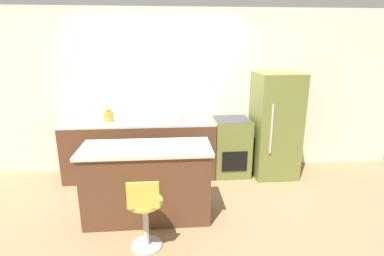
% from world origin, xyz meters
% --- Properties ---
extents(ground_plane, '(14.00, 14.00, 0.00)m').
position_xyz_m(ground_plane, '(0.00, 0.00, 0.00)').
color(ground_plane, '#8E704C').
extents(wall_back, '(8.00, 0.06, 2.60)m').
position_xyz_m(wall_back, '(0.00, 0.63, 1.30)').
color(wall_back, silver).
rests_on(wall_back, ground_plane).
extents(back_counter, '(2.32, 0.58, 0.91)m').
position_xyz_m(back_counter, '(-0.35, 0.31, 0.45)').
color(back_counter, brown).
rests_on(back_counter, ground_plane).
extents(kitchen_island, '(1.53, 0.64, 0.91)m').
position_xyz_m(kitchen_island, '(-0.17, -0.88, 0.46)').
color(kitchen_island, brown).
rests_on(kitchen_island, ground_plane).
extents(oven_range, '(0.56, 0.60, 0.91)m').
position_xyz_m(oven_range, '(1.10, 0.31, 0.46)').
color(oven_range, olive).
rests_on(oven_range, ground_plane).
extents(refrigerator, '(0.66, 0.73, 1.64)m').
position_xyz_m(refrigerator, '(1.78, 0.25, 0.82)').
color(refrigerator, olive).
rests_on(refrigerator, ground_plane).
extents(stool_chair, '(0.36, 0.36, 0.82)m').
position_xyz_m(stool_chair, '(-0.16, -1.50, 0.40)').
color(stool_chair, '#B7B7BC').
rests_on(stool_chair, ground_plane).
extents(kettle, '(0.16, 0.16, 0.22)m').
position_xyz_m(kettle, '(-0.81, 0.33, 1.00)').
color(kettle, '#B29333').
rests_on(kettle, back_counter).
extents(mixing_bowl, '(0.28, 0.28, 0.10)m').
position_xyz_m(mixing_bowl, '(0.22, 0.33, 0.97)').
color(mixing_bowl, beige).
rests_on(mixing_bowl, back_counter).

